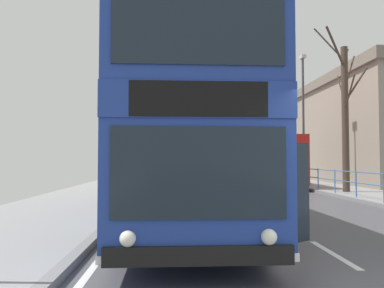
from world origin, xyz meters
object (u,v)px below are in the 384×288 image
(street_lamp_far_side, at_px, (303,109))
(bare_tree_far_01, at_px, (345,112))
(double_decker_bus_main, at_px, (183,136))
(bare_tree_far_02, at_px, (266,142))
(background_bus_far_lane, at_px, (261,160))

(street_lamp_far_side, bearing_deg, bare_tree_far_01, -89.50)
(double_decker_bus_main, bearing_deg, bare_tree_far_02, 71.43)
(double_decker_bus_main, relative_size, bare_tree_far_01, 1.46)
(bare_tree_far_01, relative_size, bare_tree_far_02, 1.26)
(background_bus_far_lane, distance_m, bare_tree_far_02, 10.05)
(bare_tree_far_02, bearing_deg, bare_tree_far_01, -90.34)
(background_bus_far_lane, height_order, street_lamp_far_side, street_lamp_far_side)
(street_lamp_far_side, distance_m, bare_tree_far_01, 5.78)
(street_lamp_far_side, bearing_deg, double_decker_bus_main, -120.74)
(street_lamp_far_side, relative_size, bare_tree_far_02, 1.28)
(bare_tree_far_02, bearing_deg, double_decker_bus_main, -108.57)
(double_decker_bus_main, relative_size, bare_tree_far_02, 1.84)
(double_decker_bus_main, height_order, bare_tree_far_02, bare_tree_far_02)
(street_lamp_far_side, bearing_deg, background_bus_far_lane, 159.91)
(double_decker_bus_main, xyz_separation_m, bare_tree_far_02, (7.89, 23.49, 1.00))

